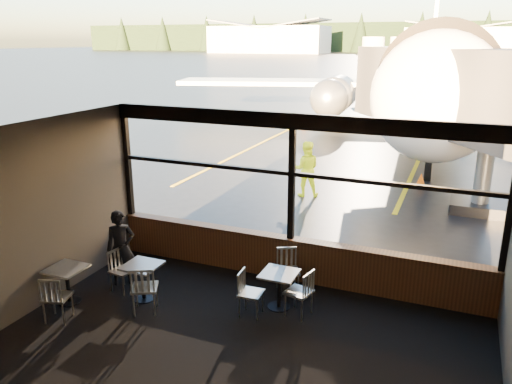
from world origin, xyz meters
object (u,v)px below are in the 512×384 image
Objects in this scene: chair_mid_w at (123,271)px; chair_near_n at (288,272)px; cone_wing at (304,123)px; chair_left_s at (57,297)px; passenger at (121,248)px; chair_mid_s at (145,288)px; cafe_table_left at (68,285)px; chair_near_w at (251,294)px; jet_bridge at (485,128)px; cone_nose at (421,180)px; airliner at (438,22)px; ground_crew at (306,169)px; cafe_table_near at (279,290)px; chair_near_e at (299,292)px; cafe_table_mid at (143,282)px.

chair_near_n is at bearing 119.67° from chair_mid_w.
cone_wing is at bearing -164.42° from chair_mid_w.
chair_left_s reaches higher than cone_wing.
chair_mid_s is at bearing -76.27° from passenger.
chair_mid_w is at bearing -7.61° from chair_near_n.
passenger is at bearing 65.91° from cafe_table_left.
cafe_table_left is 21.26m from cone_wing.
chair_left_s is (-0.40, -1.36, 0.02)m from chair_mid_w.
chair_near_w is 20.94m from cone_wing.
passenger is (-6.73, -7.01, -1.80)m from jet_bridge.
cafe_table_left is 1.60× the size of cone_nose.
airliner is 83.89× the size of cone_nose.
jet_bridge is at bearing 158.60° from ground_crew.
airliner reaches higher than chair_left_s.
chair_mid_s is (-2.23, -1.09, 0.12)m from cafe_table_near.
chair_near_e is 0.86m from chair_near_w.
cafe_table_near is 0.79× the size of chair_left_s.
chair_near_e is 20.84m from cone_wing.
cafe_table_mid is at bearing -67.76° from passenger.
jet_bridge reaches higher than cafe_table_left.
chair_mid_s reaches higher than cafe_table_near.
cone_wing is (-9.07, 13.11, -2.37)m from jet_bridge.
chair_near_w is (-3.78, -7.15, -2.16)m from jet_bridge.
jet_bridge is 11.27m from chair_left_s.
airliner is at bearing -116.93° from ground_crew.
cafe_table_near is 0.40× the size of ground_crew.
ground_crew is (-1.27, 7.46, 0.46)m from chair_near_w.
chair_mid_w is 1.91× the size of cone_nose.
chair_near_n is at bearing 86.22° from ground_crew.
chair_near_w is 0.96× the size of chair_left_s.
cafe_table_mid is at bearing -164.51° from cafe_table_near.
cone_wing is at bearing 72.10° from chair_mid_s.
cone_nose is (1.76, 8.99, -0.23)m from chair_near_n.
cone_nose is 1.05× the size of cone_wing.
chair_mid_s is 1.38m from passenger.
airliner is 24.19× the size of passenger.
cafe_table_left is 0.80× the size of chair_near_n.
cafe_table_mid is 7.79m from ground_crew.
ground_crew is at bearing 75.60° from cafe_table_left.
passenger is 0.88× the size of ground_crew.
airliner is 24.71m from chair_mid_w.
airliner is 41.75× the size of chair_near_e.
cafe_table_near is 0.75× the size of chair_mid_s.
airliner is 25.07m from chair_mid_s.
jet_bridge reaches higher than chair_left_s.
airliner is at bearing 55.35° from chair_mid_s.
cafe_table_near is 0.83× the size of chair_near_w.
chair_near_e is (2.96, 0.59, 0.09)m from cafe_table_mid.
passenger is 11.14m from cone_nose.
chair_mid_w is (0.69, 0.78, 0.07)m from cafe_table_left.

